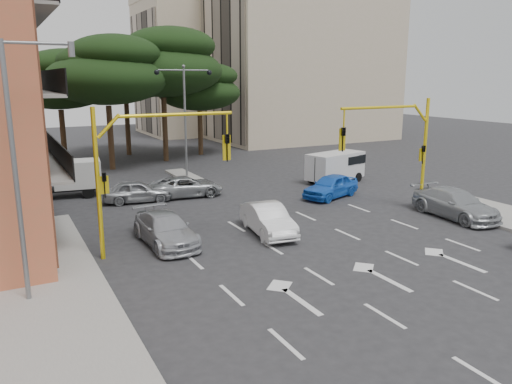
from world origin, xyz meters
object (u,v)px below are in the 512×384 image
Objects in this scene: signal_mast_left at (143,159)px; box_truck_a at (64,179)px; car_blue_compact at (331,186)px; car_silver_wagon at (165,229)px; car_silver_cross_a at (186,186)px; van_white at (335,167)px; street_lamp_left at (21,157)px; car_silver_cross_b at (137,191)px; car_silver_parked at (455,204)px; street_lamp_center at (185,101)px; signal_mast_right at (400,140)px; car_white_hatch at (268,219)px.

signal_mast_left reaches higher than box_truck_a.
signal_mast_left is at bearing -90.85° from car_blue_compact.
car_silver_wagon reaches higher than car_silver_cross_a.
van_white is at bearing -87.91° from car_silver_cross_a.
street_lamp_left is at bearing -75.63° from van_white.
signal_mast_left is at bearing 157.17° from car_silver_cross_a.
car_silver_cross_b is 17.43m from car_silver_parked.
signal_mast_left is 1.56× the size of car_silver_cross_b.
street_lamp_center is 12.17m from car_blue_compact.
signal_mast_right is 13.61m from signal_mast_left.
street_lamp_left reaches higher than box_truck_a.
car_silver_cross_b is at bearing 145.26° from car_silver_parked.
signal_mast_left reaches higher than car_silver_wagon.
street_lamp_center reaches higher than car_silver_wagon.
signal_mast_left is 5.46m from street_lamp_left.
car_silver_cross_a is at bearing 135.72° from signal_mast_right.
street_lamp_center is (11.29, 17.00, 0.71)m from street_lamp_left.
street_lamp_left is 18.86m from car_blue_compact.
street_lamp_left reaches higher than car_silver_cross_b.
car_silver_parked is (1.90, -2.24, -3.16)m from signal_mast_right.
street_lamp_center reaches higher than car_white_hatch.
car_silver_wagon is 1.04× the size of box_truck_a.
signal_mast_left is 15.65m from street_lamp_center.
car_blue_compact is 0.92× the size of box_truck_a.
signal_mast_left is at bearing -164.06° from box_truck_a.
box_truck_a is at bearing -165.75° from street_lamp_center.
street_lamp_left is at bearing -170.61° from signal_mast_right.
car_silver_wagon is at bearing -77.55° from van_white.
car_silver_cross_a is 10.54m from van_white.
street_lamp_center is 1.56× the size of car_silver_parked.
signal_mast_left is 1.35× the size of car_silver_cross_a.
car_white_hatch is (-1.18, -14.18, -4.74)m from street_lamp_center.
car_white_hatch is at bearing -64.77° from van_white.
car_white_hatch is at bearing -168.22° from car_silver_cross_a.
car_silver_cross_b is (6.29, 11.53, -4.07)m from street_lamp_left.
car_silver_parked is at bearing -128.93° from car_silver_cross_a.
car_white_hatch reaches higher than car_silver_cross_b.
signal_mast_right is at bearing -26.49° from van_white.
street_lamp_left reaches higher than signal_mast_right.
car_white_hatch is at bearing 15.60° from street_lamp_left.
signal_mast_right is at bearing -64.09° from street_lamp_center.
car_silver_cross_b is (-5.00, -5.47, -4.77)m from street_lamp_center.
car_white_hatch is at bearing -94.74° from street_lamp_center.
car_white_hatch is at bearing 171.60° from car_silver_parked.
car_white_hatch is at bearing -11.15° from car_silver_wagon.
signal_mast_left is 10.37m from car_silver_cross_a.
street_lamp_center is at bearing -68.23° from box_truck_a.
street_lamp_left is at bearing -174.40° from car_silver_parked.
signal_mast_right is 15.65m from street_lamp_center.
car_silver_cross_a is 1.06× the size of van_white.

